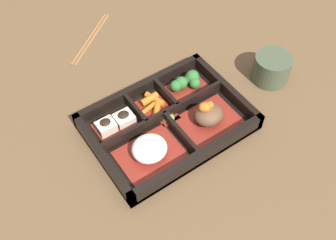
{
  "coord_description": "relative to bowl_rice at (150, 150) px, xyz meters",
  "views": [
    {
      "loc": [
        0.28,
        0.41,
        0.67
      ],
      "look_at": [
        0.0,
        0.0,
        0.03
      ],
      "focal_mm": 42.0,
      "sensor_mm": 36.0,
      "label": 1
    }
  ],
  "objects": [
    {
      "name": "bowl_carrots",
      "position": [
        -0.07,
        -0.1,
        -0.01
      ],
      "size": [
        0.06,
        0.07,
        0.02
      ],
      "color": "maroon",
      "rests_on": "bento_base"
    },
    {
      "name": "tea_cup",
      "position": [
        -0.35,
        -0.03,
        0.01
      ],
      "size": [
        0.08,
        0.08,
        0.06
      ],
      "color": "#424C38",
      "rests_on": "ground_plane"
    },
    {
      "name": "bowl_stew",
      "position": [
        -0.15,
        -0.0,
        0.0
      ],
      "size": [
        0.13,
        0.09,
        0.06
      ],
      "color": "maroon",
      "rests_on": "bento_base"
    },
    {
      "name": "bowl_pickles",
      "position": [
        -0.08,
        -0.06,
        -0.01
      ],
      "size": [
        0.04,
        0.04,
        0.01
      ],
      "color": "maroon",
      "rests_on": "bento_base"
    },
    {
      "name": "bento_base",
      "position": [
        -0.07,
        -0.04,
        -0.02
      ],
      "size": [
        0.33,
        0.23,
        0.01
      ],
      "color": "black",
      "rests_on": "ground_plane"
    },
    {
      "name": "bowl_tofu",
      "position": [
        0.02,
        -0.1,
        -0.01
      ],
      "size": [
        0.09,
        0.06,
        0.04
      ],
      "color": "maroon",
      "rests_on": "bento_base"
    },
    {
      "name": "bowl_greens",
      "position": [
        -0.17,
        -0.1,
        -0.0
      ],
      "size": [
        0.09,
        0.06,
        0.04
      ],
      "color": "maroon",
      "rests_on": "bento_base"
    },
    {
      "name": "bowl_rice",
      "position": [
        0.0,
        0.0,
        0.0
      ],
      "size": [
        0.13,
        0.09,
        0.04
      ],
      "color": "maroon",
      "rests_on": "bento_base"
    },
    {
      "name": "bento_rim",
      "position": [
        -0.07,
        -0.05,
        -0.01
      ],
      "size": [
        0.33,
        0.23,
        0.04
      ],
      "color": "black",
      "rests_on": "ground_plane"
    },
    {
      "name": "ground_plane",
      "position": [
        -0.07,
        -0.04,
        -0.03
      ],
      "size": [
        3.0,
        3.0,
        0.0
      ],
      "primitive_type": "plane",
      "color": "brown"
    },
    {
      "name": "chopsticks",
      "position": [
        -0.07,
        -0.39,
        -0.02
      ],
      "size": [
        0.17,
        0.14,
        0.01
      ],
      "color": "brown",
      "rests_on": "ground_plane"
    }
  ]
}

